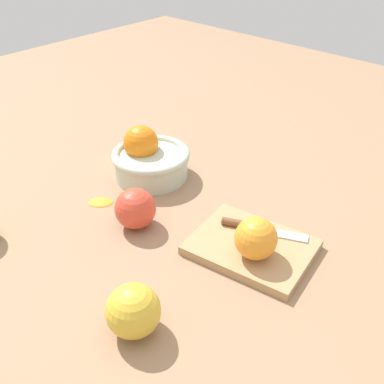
{
  "coord_description": "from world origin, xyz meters",
  "views": [
    {
      "loc": [
        0.48,
        -0.43,
        0.53
      ],
      "look_at": [
        -0.02,
        0.11,
        0.04
      ],
      "focal_mm": 42.91,
      "sensor_mm": 36.0,
      "label": 1
    }
  ],
  "objects_px": {
    "cutting_board": "(251,247)",
    "apple_mid_left": "(135,209)",
    "knife": "(252,227)",
    "apple_front_right": "(133,311)",
    "orange_on_board": "(256,238)",
    "bowl": "(149,159)"
  },
  "relations": [
    {
      "from": "orange_on_board",
      "to": "knife",
      "type": "distance_m",
      "value": 0.08
    },
    {
      "from": "orange_on_board",
      "to": "apple_front_right",
      "type": "height_order",
      "value": "orange_on_board"
    },
    {
      "from": "orange_on_board",
      "to": "knife",
      "type": "relative_size",
      "value": 0.48
    },
    {
      "from": "knife",
      "to": "apple_front_right",
      "type": "height_order",
      "value": "apple_front_right"
    },
    {
      "from": "knife",
      "to": "apple_mid_left",
      "type": "height_order",
      "value": "apple_mid_left"
    },
    {
      "from": "bowl",
      "to": "apple_mid_left",
      "type": "distance_m",
      "value": 0.18
    },
    {
      "from": "knife",
      "to": "orange_on_board",
      "type": "bearing_deg",
      "value": -50.56
    },
    {
      "from": "orange_on_board",
      "to": "apple_mid_left",
      "type": "distance_m",
      "value": 0.23
    },
    {
      "from": "apple_front_right",
      "to": "apple_mid_left",
      "type": "height_order",
      "value": "apple_front_right"
    },
    {
      "from": "cutting_board",
      "to": "orange_on_board",
      "type": "distance_m",
      "value": 0.05
    },
    {
      "from": "knife",
      "to": "apple_front_right",
      "type": "relative_size",
      "value": 1.88
    },
    {
      "from": "bowl",
      "to": "apple_mid_left",
      "type": "height_order",
      "value": "bowl"
    },
    {
      "from": "bowl",
      "to": "cutting_board",
      "type": "height_order",
      "value": "bowl"
    },
    {
      "from": "cutting_board",
      "to": "apple_mid_left",
      "type": "relative_size",
      "value": 2.65
    },
    {
      "from": "cutting_board",
      "to": "apple_mid_left",
      "type": "height_order",
      "value": "apple_mid_left"
    },
    {
      "from": "cutting_board",
      "to": "orange_on_board",
      "type": "bearing_deg",
      "value": -45.26
    },
    {
      "from": "bowl",
      "to": "knife",
      "type": "height_order",
      "value": "bowl"
    },
    {
      "from": "cutting_board",
      "to": "orange_on_board",
      "type": "relative_size",
      "value": 2.83
    },
    {
      "from": "orange_on_board",
      "to": "apple_front_right",
      "type": "bearing_deg",
      "value": -100.11
    },
    {
      "from": "cutting_board",
      "to": "apple_mid_left",
      "type": "distance_m",
      "value": 0.22
    },
    {
      "from": "cutting_board",
      "to": "apple_mid_left",
      "type": "bearing_deg",
      "value": -156.42
    },
    {
      "from": "knife",
      "to": "cutting_board",
      "type": "bearing_deg",
      "value": -54.51
    }
  ]
}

